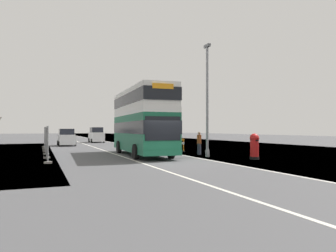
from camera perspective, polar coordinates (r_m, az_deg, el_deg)
ground at (r=18.67m, az=2.31°, el=-6.78°), size 140.00×280.00×0.10m
double_decker_bus at (r=24.00m, az=-4.74°, el=0.97°), size 3.08×10.33×4.92m
lamppost_foreground at (r=22.66m, az=7.09°, el=3.99°), size 0.29×0.70×8.01m
red_pillar_postbox at (r=21.40m, az=15.32°, el=-3.35°), size 0.61×0.61×1.69m
roadworks_barrier at (r=27.36m, az=1.40°, el=-3.19°), size 1.59×0.63×1.16m
construction_site_fence at (r=27.86m, az=-21.19°, el=-2.46°), size 0.44×17.20×2.16m
car_oncoming_near at (r=39.59m, az=-17.85°, el=-2.03°), size 1.96×4.33×2.02m
car_receding_mid at (r=48.36m, az=-12.79°, el=-1.65°), size 1.96×4.31×2.25m
pedestrian_at_kerb at (r=24.64m, az=5.64°, el=-3.09°), size 0.34×0.34×1.77m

